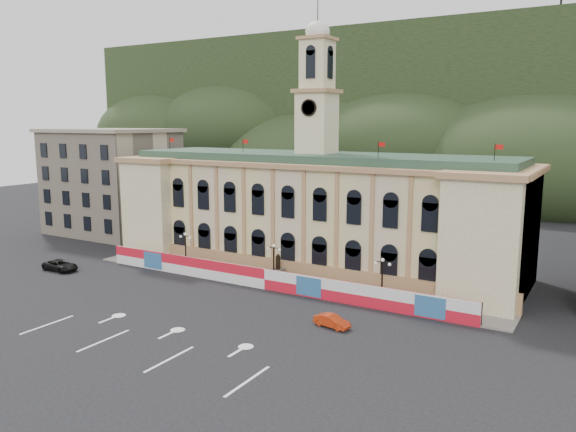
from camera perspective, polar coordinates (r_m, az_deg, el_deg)
The scene contains 13 objects.
ground at distance 56.49m, azimuth -10.81°, elevation -11.14°, with size 260.00×260.00×0.00m, color black.
lane_markings at distance 53.12m, azimuth -14.46°, elevation -12.63°, with size 26.00×10.00×0.02m, color white, non-canonical shape.
hill_ridge at distance 165.18m, azimuth 18.49°, elevation 8.94°, with size 230.00×80.00×64.00m.
city_hall at distance 76.69m, azimuth 2.75°, elevation 0.57°, with size 56.20×17.60×37.10m.
side_building_left at distance 105.79m, azimuth -17.44°, elevation 3.42°, with size 21.00×17.00×18.60m.
hoarding_fence at distance 67.47m, azimuth -2.29°, elevation -6.41°, with size 50.00×0.44×2.50m.
pavement at distance 70.00m, azimuth -1.12°, elevation -6.81°, with size 56.00×5.50×0.16m, color slate.
statue at distance 69.90m, azimuth -1.01°, elevation -5.89°, with size 1.40×1.40×3.72m.
lamp_left at distance 76.76m, azimuth -10.36°, elevation -3.20°, with size 1.96×0.44×5.15m.
lamp_center at distance 68.60m, azimuth -1.46°, elevation -4.56°, with size 1.96×0.44×5.15m.
lamp_right at distance 62.54m, azimuth 9.54°, elevation -6.09°, with size 1.96×0.44×5.15m.
red_sedan at distance 55.78m, azimuth 4.49°, elevation -10.59°, with size 3.88×1.87×1.22m, color #BB2D0D.
black_suv at distance 81.68m, azimuth -22.12°, elevation -4.67°, with size 5.22×2.44×1.45m, color black.
Camera 1 is at (35.36, -39.36, 19.77)m, focal length 35.00 mm.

